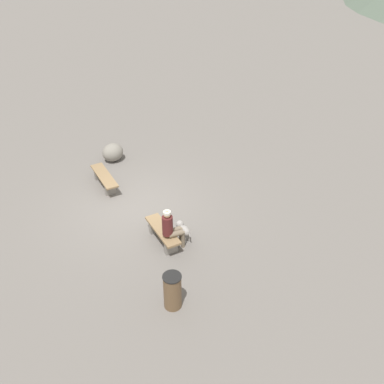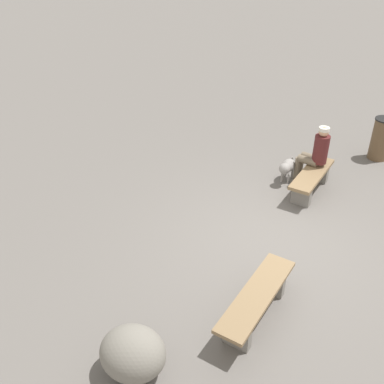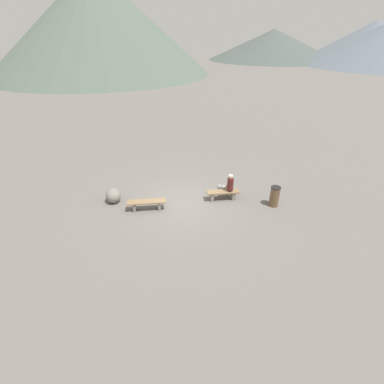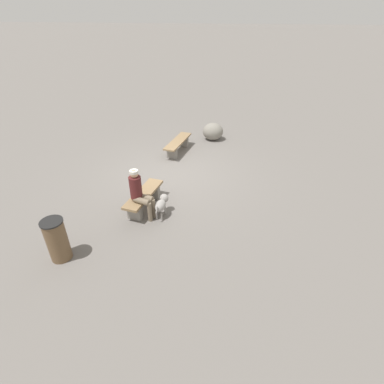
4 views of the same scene
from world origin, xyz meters
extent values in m
cube|color=slate|center=(0.00, 0.00, -0.03)|extent=(210.00, 210.00, 0.06)
cube|color=gray|center=(-2.21, -0.02, 0.19)|extent=(0.18, 0.37, 0.38)
cube|color=gray|center=(-1.14, -0.21, 0.19)|extent=(0.18, 0.37, 0.38)
cube|color=#8C704C|center=(-1.68, -0.12, 0.41)|extent=(1.75, 0.70, 0.06)
cube|color=gray|center=(1.37, -0.17, 0.19)|extent=(0.21, 0.37, 0.37)
cube|color=gray|center=(2.37, -0.34, 0.19)|extent=(0.21, 0.37, 0.37)
cube|color=#8C704C|center=(1.87, -0.26, 0.41)|extent=(1.56, 0.66, 0.07)
cylinder|color=#511E1E|center=(2.20, -0.32, 0.80)|extent=(0.29, 0.29, 0.57)
sphere|color=#D8A87F|center=(2.20, -0.32, 1.17)|extent=(0.19, 0.19, 0.19)
cylinder|color=silver|center=(2.20, -0.32, 1.22)|extent=(0.20, 0.20, 0.07)
cylinder|color=#756651|center=(2.33, -0.15, 0.52)|extent=(0.26, 0.42, 0.15)
cylinder|color=#756651|center=(2.39, 0.05, 0.26)|extent=(0.11, 0.11, 0.52)
cylinder|color=#756651|center=(2.18, -0.10, 0.52)|extent=(0.26, 0.42, 0.15)
cylinder|color=#756651|center=(2.24, 0.09, 0.26)|extent=(0.11, 0.11, 0.52)
ellipsoid|color=gray|center=(2.19, 0.26, 0.33)|extent=(0.43, 0.29, 0.24)
sphere|color=gray|center=(1.93, 0.29, 0.38)|extent=(0.22, 0.22, 0.22)
cylinder|color=gray|center=(2.05, 0.21, 0.10)|extent=(0.04, 0.04, 0.21)
cylinder|color=gray|center=(2.07, 0.34, 0.10)|extent=(0.04, 0.04, 0.21)
cylinder|color=gray|center=(2.31, 0.18, 0.10)|extent=(0.04, 0.04, 0.21)
cylinder|color=gray|center=(2.33, 0.31, 0.10)|extent=(0.04, 0.04, 0.21)
cylinder|color=gray|center=(2.43, 0.24, 0.37)|extent=(0.12, 0.04, 0.15)
cylinder|color=brown|center=(3.91, -1.42, 0.46)|extent=(0.42, 0.42, 0.92)
ellipsoid|color=gray|center=(-3.06, 0.99, 0.33)|extent=(0.76, 0.86, 0.66)
camera|label=1|loc=(9.58, -5.36, 7.80)|focal=40.00mm
camera|label=2|loc=(-5.95, -0.94, 4.66)|focal=41.72mm
camera|label=3|loc=(-2.76, -10.84, 6.98)|focal=26.48mm
camera|label=4|loc=(7.82, 2.00, 4.41)|focal=27.29mm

